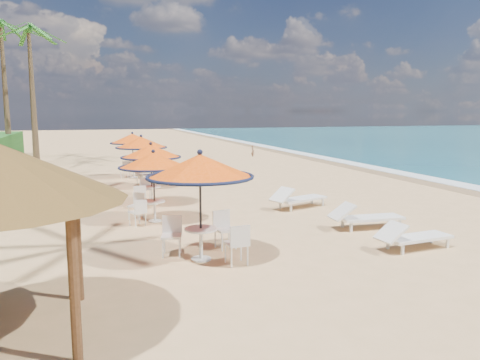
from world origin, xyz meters
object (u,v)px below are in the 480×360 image
object	(u,v)px
lounger_near	(412,236)
lounger_far	(297,198)
station_4	(132,143)
lounger_mid	(364,216)
station_0	(202,179)
station_1	(151,167)
station_3	(142,147)
station_2	(150,157)

from	to	relation	value
lounger_near	lounger_far	distance (m)	5.47
station_4	lounger_mid	world-z (taller)	station_4
station_4	lounger_mid	xyz separation A→B (m)	(5.40, -12.93, -1.43)
lounger_far	station_4	bearing A→B (deg)	97.81
lounger_near	station_0	bearing A→B (deg)	165.40
station_1	station_3	world-z (taller)	station_3
station_1	station_4	bearing A→B (deg)	88.11
station_2	lounger_near	size ratio (longest dim) A/B	1.11
station_3	station_4	bearing A→B (deg)	92.06
station_0	station_4	xyz separation A→B (m)	(-0.27, 14.24, -0.07)
station_0	lounger_mid	xyz separation A→B (m)	(5.13, 1.31, -1.50)
station_3	lounger_mid	distance (m)	11.10
lounger_near	lounger_mid	world-z (taller)	lounger_mid
station_1	station_4	distance (m)	10.13
lounger_near	lounger_far	xyz separation A→B (m)	(-0.57, 5.44, 0.03)
station_2	station_4	world-z (taller)	station_4
station_3	station_2	bearing A→B (deg)	-92.05
lounger_mid	lounger_far	size ratio (longest dim) A/B	0.96
station_0	station_4	distance (m)	14.25
station_4	lounger_near	bearing A→B (deg)	-70.49
lounger_mid	station_3	bearing A→B (deg)	122.90
station_4	lounger_near	xyz separation A→B (m)	(5.35, -15.11, -1.46)
station_0	station_3	bearing A→B (deg)	90.78
lounger_near	lounger_far	size ratio (longest dim) A/B	0.90
station_0	lounger_far	bearing A→B (deg)	45.36
station_1	station_2	bearing A→B (deg)	83.70
station_0	station_1	bearing A→B (deg)	98.32
station_0	lounger_mid	world-z (taller)	station_0
lounger_near	station_4	bearing A→B (deg)	104.59
station_0	lounger_near	size ratio (longest dim) A/B	1.23
lounger_mid	lounger_far	world-z (taller)	lounger_far
station_2	lounger_mid	distance (m)	7.91
station_1	lounger_near	xyz separation A→B (m)	(5.69, -4.98, -1.37)
lounger_mid	lounger_far	distance (m)	3.32
station_1	lounger_near	world-z (taller)	station_1
lounger_near	lounger_mid	xyz separation A→B (m)	(0.04, 2.18, 0.03)
station_2	lounger_mid	xyz separation A→B (m)	(5.43, -5.59, -1.38)
station_2	lounger_far	distance (m)	5.52
station_3	lounger_near	size ratio (longest dim) A/B	1.15
station_3	lounger_far	world-z (taller)	station_3
station_1	station_2	distance (m)	2.81
lounger_far	station_2	bearing A→B (deg)	135.63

